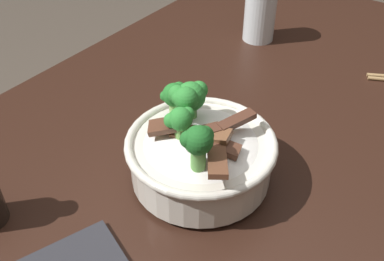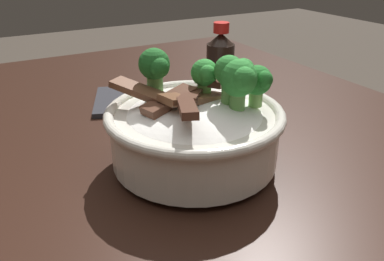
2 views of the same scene
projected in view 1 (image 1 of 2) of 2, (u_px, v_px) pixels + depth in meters
name	position (u px, v px, depth m)	size (l,w,h in m)	color
dining_table	(273.00, 227.00, 0.74)	(1.35, 0.99, 0.80)	black
rice_bowl	(200.00, 150.00, 0.59)	(0.20, 0.20, 0.13)	silver
drinking_glass	(260.00, 14.00, 0.92)	(0.07, 0.07, 0.13)	white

